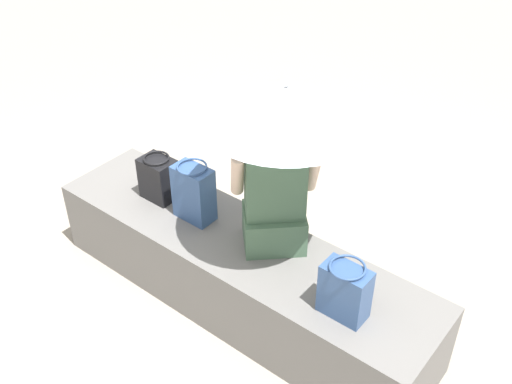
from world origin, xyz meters
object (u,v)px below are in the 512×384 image
(parasol, at_px, (286,105))
(tote_bag_canvas, at_px, (345,291))
(person_seated, at_px, (275,187))
(handbag_black, at_px, (158,178))
(shoulder_bag_spare, at_px, (194,193))

(parasol, relative_size, tote_bag_canvas, 3.29)
(person_seated, bearing_deg, handbag_black, 6.21)
(handbag_black, bearing_deg, shoulder_bag_spare, 177.54)
(parasol, height_order, shoulder_bag_spare, parasol)
(parasol, bearing_deg, person_seated, -14.50)
(handbag_black, xyz_separation_m, shoulder_bag_spare, (-0.31, 0.01, 0.04))
(handbag_black, bearing_deg, tote_bag_canvas, 174.91)
(handbag_black, relative_size, shoulder_bag_spare, 0.80)
(tote_bag_canvas, height_order, shoulder_bag_spare, shoulder_bag_spare)
(tote_bag_canvas, distance_m, shoulder_bag_spare, 1.12)
(person_seated, xyz_separation_m, parasol, (-0.06, 0.02, 0.52))
(parasol, distance_m, handbag_black, 1.18)
(person_seated, height_order, tote_bag_canvas, person_seated)
(person_seated, distance_m, tote_bag_canvas, 0.68)
(handbag_black, distance_m, tote_bag_canvas, 1.43)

